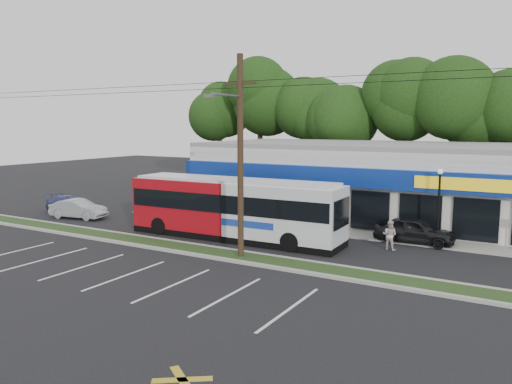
{
  "coord_description": "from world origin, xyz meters",
  "views": [
    {
      "loc": [
        15.85,
        -19.69,
        6.68
      ],
      "look_at": [
        1.57,
        5.0,
        2.78
      ],
      "focal_mm": 35.0,
      "sensor_mm": 36.0,
      "label": 1
    }
  ],
  "objects_px": {
    "utility_pole": "(237,150)",
    "pedestrian_a": "(320,220)",
    "lamp_post": "(439,197)",
    "metrobus": "(234,207)",
    "pedestrian_b": "(390,235)",
    "car_silver": "(78,209)",
    "car_dark": "(414,230)",
    "car_blue": "(69,204)"
  },
  "relations": [
    {
      "from": "utility_pole",
      "to": "pedestrian_a",
      "type": "distance_m",
      "value": 8.49
    },
    {
      "from": "lamp_post",
      "to": "metrobus",
      "type": "distance_m",
      "value": 11.49
    },
    {
      "from": "utility_pole",
      "to": "pedestrian_b",
      "type": "height_order",
      "value": "utility_pole"
    },
    {
      "from": "car_silver",
      "to": "pedestrian_a",
      "type": "distance_m",
      "value": 17.38
    },
    {
      "from": "car_dark",
      "to": "pedestrian_a",
      "type": "relative_size",
      "value": 2.44
    },
    {
      "from": "car_silver",
      "to": "car_dark",
      "type": "bearing_deg",
      "value": -89.72
    },
    {
      "from": "utility_pole",
      "to": "car_silver",
      "type": "relative_size",
      "value": 12.06
    },
    {
      "from": "pedestrian_a",
      "to": "car_dark",
      "type": "bearing_deg",
      "value": -179.4
    },
    {
      "from": "lamp_post",
      "to": "metrobus",
      "type": "bearing_deg",
      "value": -157.97
    },
    {
      "from": "pedestrian_a",
      "to": "car_silver",
      "type": "bearing_deg",
      "value": 7.22
    },
    {
      "from": "pedestrian_a",
      "to": "metrobus",
      "type": "bearing_deg",
      "value": 35.7
    },
    {
      "from": "utility_pole",
      "to": "metrobus",
      "type": "distance_m",
      "value": 5.6
    },
    {
      "from": "metrobus",
      "to": "pedestrian_b",
      "type": "distance_m",
      "value": 8.9
    },
    {
      "from": "utility_pole",
      "to": "pedestrian_b",
      "type": "distance_m",
      "value": 9.44
    },
    {
      "from": "utility_pole",
      "to": "pedestrian_a",
      "type": "relative_size",
      "value": 27.84
    },
    {
      "from": "car_silver",
      "to": "car_blue",
      "type": "bearing_deg",
      "value": 54.35
    },
    {
      "from": "car_blue",
      "to": "pedestrian_a",
      "type": "xyz_separation_m",
      "value": [
        19.37,
        2.59,
        0.25
      ]
    },
    {
      "from": "pedestrian_b",
      "to": "utility_pole",
      "type": "bearing_deg",
      "value": 46.79
    },
    {
      "from": "car_dark",
      "to": "car_silver",
      "type": "xyz_separation_m",
      "value": [
        -22.44,
        -4.26,
        -0.06
      ]
    },
    {
      "from": "lamp_post",
      "to": "car_blue",
      "type": "bearing_deg",
      "value": -172.48
    },
    {
      "from": "car_silver",
      "to": "metrobus",
      "type": "bearing_deg",
      "value": -99.32
    },
    {
      "from": "utility_pole",
      "to": "car_dark",
      "type": "relative_size",
      "value": 11.41
    },
    {
      "from": "car_blue",
      "to": "metrobus",
      "type": "bearing_deg",
      "value": -84.62
    },
    {
      "from": "utility_pole",
      "to": "pedestrian_b",
      "type": "xyz_separation_m",
      "value": [
        6.17,
        5.46,
        -4.61
      ]
    },
    {
      "from": "pedestrian_b",
      "to": "car_dark",
      "type": "bearing_deg",
      "value": -106.13
    },
    {
      "from": "car_dark",
      "to": "car_blue",
      "type": "relative_size",
      "value": 0.99
    },
    {
      "from": "car_silver",
      "to": "pedestrian_a",
      "type": "bearing_deg",
      "value": -88.13
    },
    {
      "from": "metrobus",
      "to": "car_silver",
      "type": "relative_size",
      "value": 3.18
    },
    {
      "from": "lamp_post",
      "to": "car_silver",
      "type": "bearing_deg",
      "value": -169.07
    },
    {
      "from": "utility_pole",
      "to": "pedestrian_a",
      "type": "bearing_deg",
      "value": 77.65
    },
    {
      "from": "pedestrian_a",
      "to": "utility_pole",
      "type": "bearing_deg",
      "value": 72.53
    },
    {
      "from": "metrobus",
      "to": "pedestrian_b",
      "type": "relative_size",
      "value": 8.22
    },
    {
      "from": "car_blue",
      "to": "car_silver",
      "type": "bearing_deg",
      "value": -106.57
    },
    {
      "from": "car_dark",
      "to": "pedestrian_a",
      "type": "bearing_deg",
      "value": 94.55
    },
    {
      "from": "car_dark",
      "to": "lamp_post",
      "type": "bearing_deg",
      "value": -76.79
    },
    {
      "from": "car_dark",
      "to": "pedestrian_a",
      "type": "height_order",
      "value": "pedestrian_a"
    },
    {
      "from": "lamp_post",
      "to": "car_silver",
      "type": "relative_size",
      "value": 1.03
    },
    {
      "from": "car_silver",
      "to": "lamp_post",
      "type": "bearing_deg",
      "value": -89.54
    },
    {
      "from": "metrobus",
      "to": "utility_pole",
      "type": "bearing_deg",
      "value": -56.93
    },
    {
      "from": "metrobus",
      "to": "pedestrian_a",
      "type": "bearing_deg",
      "value": 39.35
    },
    {
      "from": "car_blue",
      "to": "pedestrian_b",
      "type": "distance_m",
      "value": 24.03
    },
    {
      "from": "lamp_post",
      "to": "pedestrian_a",
      "type": "distance_m",
      "value": 6.92
    }
  ]
}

